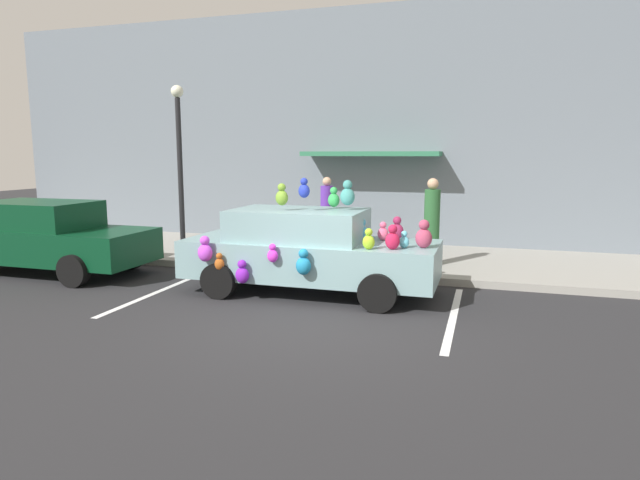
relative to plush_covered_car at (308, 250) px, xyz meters
name	(u,v)px	position (x,y,z in m)	size (l,w,h in m)	color
ground_plane	(311,323)	(0.63, -1.72, -0.80)	(60.00, 60.00, 0.00)	#262628
sidewalk	(377,259)	(0.63, 3.28, -0.73)	(24.00, 4.00, 0.15)	gray
storefront_building	(394,129)	(0.63, 5.42, 2.39)	(24.00, 1.25, 6.40)	slate
parking_stripe_front	(453,316)	(2.68, -0.72, -0.80)	(0.12, 3.60, 0.01)	silver
parking_stripe_rear	(160,291)	(-2.69, -0.72, -0.80)	(0.12, 3.60, 0.01)	silver
plush_covered_car	(308,250)	(0.00, 0.00, 0.00)	(4.62, 2.03, 2.13)	#7CA1A5
parked_sedan_behind	(45,237)	(-5.93, -0.07, -0.01)	(4.57, 1.95, 1.54)	#0A381E
teddy_bear_on_sidewalk	(337,250)	(-0.02, 2.10, -0.37)	(0.33, 0.27, 0.62)	#9E723D
street_lamp_post	(180,154)	(-3.69, 1.78, 1.75)	(0.28, 0.28, 3.93)	black
pedestrian_near_shopfront	(432,225)	(1.97, 2.52, 0.23)	(0.34, 0.34, 1.89)	#2B6031
pedestrian_walking_past	(327,219)	(-0.47, 2.80, 0.23)	(0.30, 0.30, 1.87)	#5D2FA6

